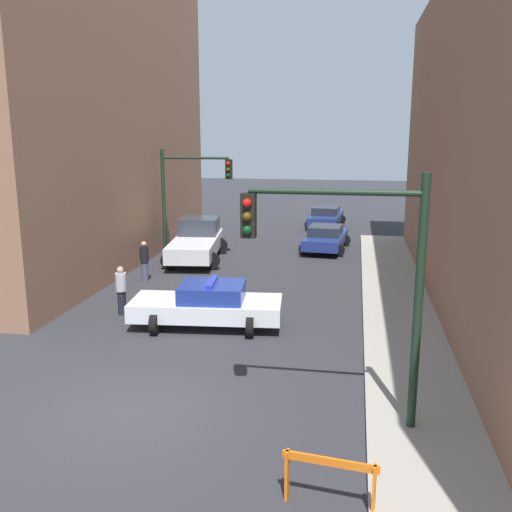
{
  "coord_description": "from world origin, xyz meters",
  "views": [
    {
      "loc": [
        4.59,
        -10.94,
        6.11
      ],
      "look_at": [
        1.13,
        8.89,
        1.62
      ],
      "focal_mm": 40.0,
      "sensor_mm": 36.0,
      "label": 1
    }
  ],
  "objects_px": {
    "traffic_light_near": "(359,263)",
    "police_car": "(208,304)",
    "parked_car_near": "(326,238)",
    "pedestrian_corner": "(144,261)",
    "pedestrian_crossing": "(121,290)",
    "white_truck": "(197,241)",
    "barrier_mid": "(330,474)",
    "traffic_light_far": "(185,188)",
    "parked_car_mid": "(326,216)"
  },
  "relations": [
    {
      "from": "parked_car_mid",
      "to": "barrier_mid",
      "type": "xyz_separation_m",
      "value": [
        1.55,
        -27.8,
        -0.06
      ]
    },
    {
      "from": "police_car",
      "to": "barrier_mid",
      "type": "xyz_separation_m",
      "value": [
        4.2,
        -8.24,
        -0.11
      ]
    },
    {
      "from": "parked_car_near",
      "to": "pedestrian_crossing",
      "type": "xyz_separation_m",
      "value": [
        -6.18,
        -11.61,
        0.19
      ]
    },
    {
      "from": "parked_car_mid",
      "to": "traffic_light_far",
      "type": "bearing_deg",
      "value": -116.37
    },
    {
      "from": "traffic_light_far",
      "to": "parked_car_near",
      "type": "distance_m",
      "value": 7.64
    },
    {
      "from": "traffic_light_far",
      "to": "white_truck",
      "type": "height_order",
      "value": "traffic_light_far"
    },
    {
      "from": "white_truck",
      "to": "pedestrian_corner",
      "type": "distance_m",
      "value": 4.28
    },
    {
      "from": "traffic_light_far",
      "to": "pedestrian_corner",
      "type": "height_order",
      "value": "traffic_light_far"
    },
    {
      "from": "parked_car_mid",
      "to": "barrier_mid",
      "type": "distance_m",
      "value": 27.84
    },
    {
      "from": "traffic_light_far",
      "to": "white_truck",
      "type": "relative_size",
      "value": 0.93
    },
    {
      "from": "traffic_light_near",
      "to": "pedestrian_corner",
      "type": "xyz_separation_m",
      "value": [
        -8.53,
        10.43,
        -2.67
      ]
    },
    {
      "from": "police_car",
      "to": "pedestrian_crossing",
      "type": "distance_m",
      "value": 3.23
    },
    {
      "from": "pedestrian_crossing",
      "to": "police_car",
      "type": "bearing_deg",
      "value": -98.2
    },
    {
      "from": "traffic_light_near",
      "to": "pedestrian_crossing",
      "type": "xyz_separation_m",
      "value": [
        -7.73,
        6.17,
        -2.67
      ]
    },
    {
      "from": "traffic_light_far",
      "to": "parked_car_near",
      "type": "bearing_deg",
      "value": 24.84
    },
    {
      "from": "pedestrian_crossing",
      "to": "barrier_mid",
      "type": "xyz_separation_m",
      "value": [
        7.36,
        -8.9,
        -0.24
      ]
    },
    {
      "from": "police_car",
      "to": "white_truck",
      "type": "height_order",
      "value": "white_truck"
    },
    {
      "from": "traffic_light_far",
      "to": "police_car",
      "type": "bearing_deg",
      "value": -69.54
    },
    {
      "from": "pedestrian_corner",
      "to": "white_truck",
      "type": "bearing_deg",
      "value": -44.62
    },
    {
      "from": "parked_car_near",
      "to": "pedestrian_corner",
      "type": "xyz_separation_m",
      "value": [
        -6.97,
        -7.35,
        0.19
      ]
    },
    {
      "from": "traffic_light_near",
      "to": "police_car",
      "type": "bearing_deg",
      "value": 129.68
    },
    {
      "from": "pedestrian_corner",
      "to": "pedestrian_crossing",
      "type": "bearing_deg",
      "value": 159.99
    },
    {
      "from": "parked_car_near",
      "to": "white_truck",
      "type": "bearing_deg",
      "value": -146.35
    },
    {
      "from": "traffic_light_near",
      "to": "traffic_light_far",
      "type": "xyz_separation_m",
      "value": [
        -8.03,
        14.78,
        -0.13
      ]
    },
    {
      "from": "police_car",
      "to": "parked_car_near",
      "type": "relative_size",
      "value": 1.09
    },
    {
      "from": "white_truck",
      "to": "parked_car_near",
      "type": "bearing_deg",
      "value": 21.44
    },
    {
      "from": "barrier_mid",
      "to": "traffic_light_far",
      "type": "bearing_deg",
      "value": 113.62
    },
    {
      "from": "white_truck",
      "to": "barrier_mid",
      "type": "bearing_deg",
      "value": -74.58
    },
    {
      "from": "traffic_light_near",
      "to": "pedestrian_crossing",
      "type": "height_order",
      "value": "traffic_light_near"
    },
    {
      "from": "police_car",
      "to": "parked_car_near",
      "type": "height_order",
      "value": "police_car"
    },
    {
      "from": "traffic_light_far",
      "to": "police_car",
      "type": "relative_size",
      "value": 1.07
    },
    {
      "from": "white_truck",
      "to": "parked_car_near",
      "type": "distance_m",
      "value": 6.75
    },
    {
      "from": "traffic_light_near",
      "to": "parked_car_mid",
      "type": "relative_size",
      "value": 1.18
    },
    {
      "from": "barrier_mid",
      "to": "police_car",
      "type": "bearing_deg",
      "value": 117.0
    },
    {
      "from": "white_truck",
      "to": "pedestrian_crossing",
      "type": "relative_size",
      "value": 3.37
    },
    {
      "from": "police_car",
      "to": "barrier_mid",
      "type": "relative_size",
      "value": 3.05
    },
    {
      "from": "white_truck",
      "to": "parked_car_near",
      "type": "xyz_separation_m",
      "value": [
        5.94,
        3.21,
        -0.23
      ]
    },
    {
      "from": "traffic_light_far",
      "to": "parked_car_mid",
      "type": "relative_size",
      "value": 1.18
    },
    {
      "from": "white_truck",
      "to": "parked_car_mid",
      "type": "xyz_separation_m",
      "value": [
        5.56,
        10.48,
        -0.23
      ]
    },
    {
      "from": "traffic_light_far",
      "to": "pedestrian_crossing",
      "type": "height_order",
      "value": "traffic_light_far"
    },
    {
      "from": "traffic_light_near",
      "to": "white_truck",
      "type": "distance_m",
      "value": 16.6
    },
    {
      "from": "parked_car_near",
      "to": "parked_car_mid",
      "type": "distance_m",
      "value": 7.29
    },
    {
      "from": "pedestrian_crossing",
      "to": "pedestrian_corner",
      "type": "xyz_separation_m",
      "value": [
        -0.8,
        4.26,
        0.0
      ]
    },
    {
      "from": "parked_car_mid",
      "to": "pedestrian_corner",
      "type": "bearing_deg",
      "value": -109.94
    },
    {
      "from": "parked_car_mid",
      "to": "pedestrian_corner",
      "type": "relative_size",
      "value": 2.66
    },
    {
      "from": "traffic_light_near",
      "to": "pedestrian_crossing",
      "type": "bearing_deg",
      "value": 141.39
    },
    {
      "from": "white_truck",
      "to": "parked_car_mid",
      "type": "distance_m",
      "value": 11.87
    },
    {
      "from": "white_truck",
      "to": "traffic_light_far",
      "type": "bearing_deg",
      "value": 152.41
    },
    {
      "from": "police_car",
      "to": "parked_car_mid",
      "type": "relative_size",
      "value": 1.1
    },
    {
      "from": "police_car",
      "to": "white_truck",
      "type": "distance_m",
      "value": 9.53
    }
  ]
}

